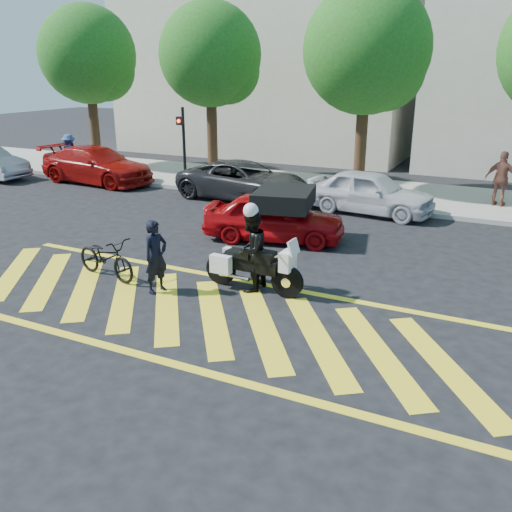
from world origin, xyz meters
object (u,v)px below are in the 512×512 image
at_px(red_convertible, 274,217).
at_px(parked_left, 97,165).
at_px(parked_mid_right, 370,192).
at_px(parked_mid_left, 244,181).
at_px(officer_moto, 251,251).
at_px(police_motorcycle, 252,266).
at_px(bicycle, 106,257).
at_px(officer_bike, 156,257).

relative_size(red_convertible, parked_left, 0.76).
distance_m(parked_left, parked_mid_right, 11.70).
distance_m(red_convertible, parked_mid_left, 5.16).
relative_size(red_convertible, parked_mid_left, 0.78).
height_order(officer_moto, parked_left, officer_moto).
relative_size(police_motorcycle, parked_left, 0.45).
relative_size(officer_moto, parked_mid_left, 0.36).
bearing_deg(parked_mid_left, bicycle, -170.39).
distance_m(police_motorcycle, parked_mid_left, 8.73).
bearing_deg(parked_mid_right, parked_mid_left, 95.84).
bearing_deg(officer_moto, bicycle, -74.52).
height_order(officer_bike, parked_mid_right, officer_bike).
bearing_deg(parked_mid_left, officer_moto, -147.39).
bearing_deg(bicycle, police_motorcycle, -65.04).
distance_m(red_convertible, parked_left, 10.88).
bearing_deg(parked_mid_left, parked_mid_right, -85.63).
distance_m(officer_moto, red_convertible, 3.71).
distance_m(officer_bike, parked_mid_right, 8.99).
xyz_separation_m(bicycle, police_motorcycle, (3.36, 0.81, 0.07)).
bearing_deg(bicycle, parked_mid_right, -13.44).
xyz_separation_m(parked_left, parked_mid_right, (11.70, 0.00, -0.03)).
bearing_deg(parked_left, bicycle, -134.12).
xyz_separation_m(red_convertible, parked_mid_left, (-3.08, 4.13, 0.03)).
distance_m(officer_bike, officer_moto, 2.04).
distance_m(bicycle, red_convertible, 4.93).
bearing_deg(parked_mid_left, officer_bike, -160.52).
xyz_separation_m(bicycle, parked_mid_right, (3.94, 8.49, 0.23)).
bearing_deg(parked_mid_right, bicycle, 160.94).
bearing_deg(officer_bike, police_motorcycle, -46.84).
distance_m(bicycle, officer_moto, 3.47).
bearing_deg(parked_mid_right, officer_bike, 170.51).
height_order(police_motorcycle, officer_moto, officer_moto).
bearing_deg(parked_mid_left, police_motorcycle, -147.30).
bearing_deg(parked_left, officer_bike, -129.48).
relative_size(bicycle, parked_left, 0.36).
relative_size(parked_left, parked_mid_right, 1.23).
height_order(officer_bike, red_convertible, officer_bike).
height_order(officer_moto, parked_mid_left, officer_moto).
bearing_deg(parked_mid_left, red_convertible, -138.89).
height_order(red_convertible, parked_mid_right, parked_mid_right).
height_order(police_motorcycle, red_convertible, red_convertible).
distance_m(police_motorcycle, officer_moto, 0.34).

